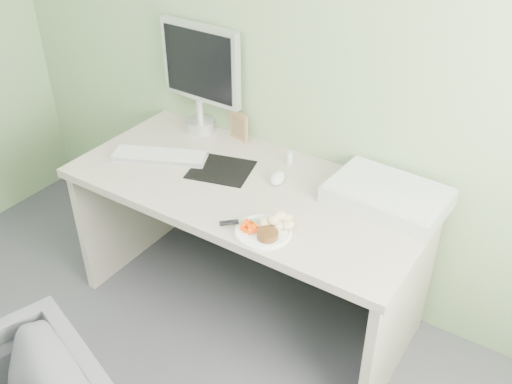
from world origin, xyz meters
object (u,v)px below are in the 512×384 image
Objects in this scene: desk at (248,218)px; plate at (263,232)px; scanner at (387,196)px; monitor at (200,73)px.

desk is 0.40m from plate.
scanner reaches higher than desk.
scanner is 1.09m from monitor.
monitor is at bearing 146.93° from desk.
scanner is at bearing 54.42° from plate.
plate reaches higher than desk.
scanner is at bearing -4.66° from monitor.
desk is at bearing -158.03° from scanner.
desk is 0.76m from monitor.
scanner is (0.32, 0.45, 0.03)m from plate.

